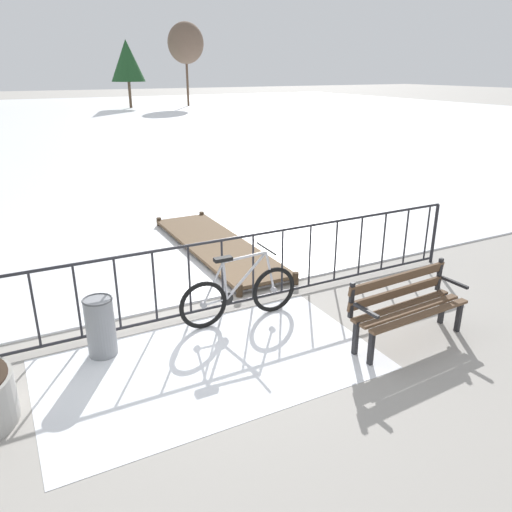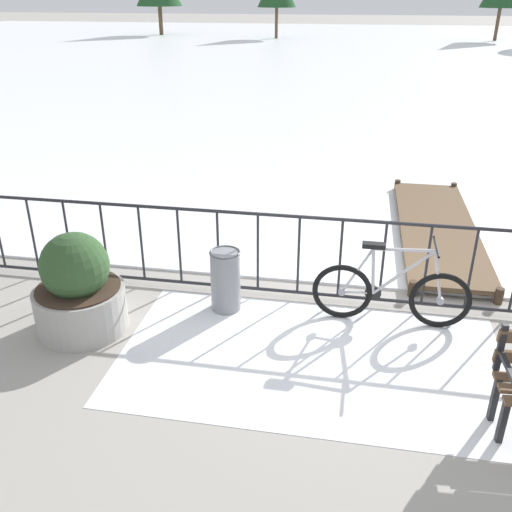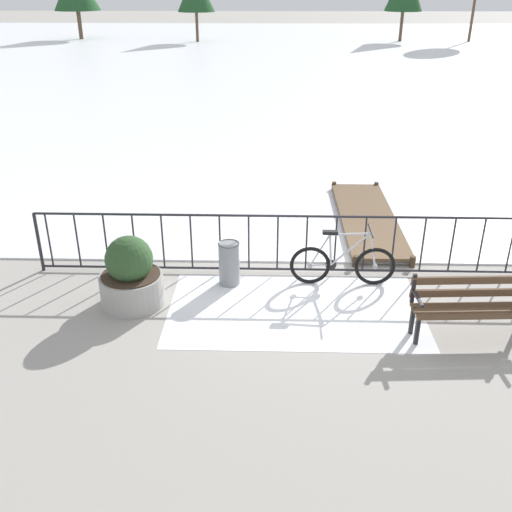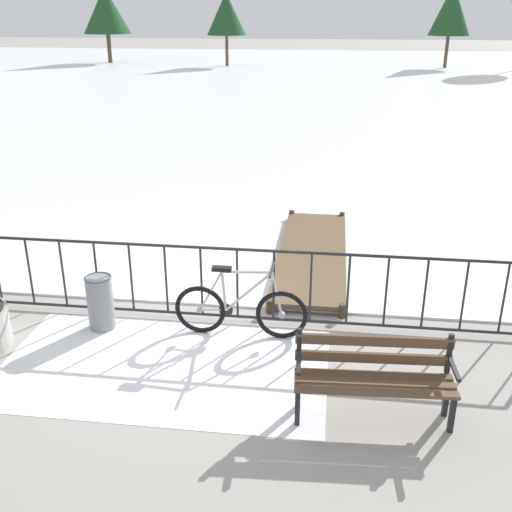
{
  "view_description": "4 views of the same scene",
  "coord_description": "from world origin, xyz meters",
  "px_view_note": "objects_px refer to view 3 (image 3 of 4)",
  "views": [
    {
      "loc": [
        -2.05,
        -5.81,
        3.22
      ],
      "look_at": [
        0.7,
        -0.59,
        0.98
      ],
      "focal_mm": 34.87,
      "sensor_mm": 36.0,
      "label": 1
    },
    {
      "loc": [
        0.08,
        -5.83,
        3.37
      ],
      "look_at": [
        -0.86,
        -0.65,
        0.84
      ],
      "focal_mm": 39.2,
      "sensor_mm": 36.0,
      "label": 2
    },
    {
      "loc": [
        -0.59,
        -8.74,
        4.58
      ],
      "look_at": [
        -0.83,
        -0.48,
        0.55
      ],
      "focal_mm": 40.57,
      "sensor_mm": 36.0,
      "label": 3
    },
    {
      "loc": [
        1.65,
        -7.04,
        3.91
      ],
      "look_at": [
        0.69,
        0.27,
        0.86
      ],
      "focal_mm": 42.14,
      "sensor_mm": 36.0,
      "label": 4
    }
  ],
  "objects_px": {
    "park_bench": "(470,302)",
    "planter_with_shrub": "(131,276)",
    "trash_bin": "(229,263)",
    "bicycle_near_railing": "(342,264)"
  },
  "relations": [
    {
      "from": "park_bench",
      "to": "trash_bin",
      "type": "relative_size",
      "value": 2.22
    },
    {
      "from": "planter_with_shrub",
      "to": "trash_bin",
      "type": "relative_size",
      "value": 1.53
    },
    {
      "from": "bicycle_near_railing",
      "to": "park_bench",
      "type": "relative_size",
      "value": 1.05
    },
    {
      "from": "bicycle_near_railing",
      "to": "planter_with_shrub",
      "type": "xyz_separation_m",
      "value": [
        -3.28,
        -0.72,
        0.11
      ]
    },
    {
      "from": "park_bench",
      "to": "trash_bin",
      "type": "xyz_separation_m",
      "value": [
        -3.43,
        1.39,
        -0.14
      ]
    },
    {
      "from": "park_bench",
      "to": "planter_with_shrub",
      "type": "bearing_deg",
      "value": 171.77
    },
    {
      "from": "bicycle_near_railing",
      "to": "planter_with_shrub",
      "type": "distance_m",
      "value": 3.36
    },
    {
      "from": "bicycle_near_railing",
      "to": "trash_bin",
      "type": "distance_m",
      "value": 1.84
    },
    {
      "from": "bicycle_near_railing",
      "to": "trash_bin",
      "type": "xyz_separation_m",
      "value": [
        -1.84,
        -0.04,
        0.0
      ]
    },
    {
      "from": "bicycle_near_railing",
      "to": "planter_with_shrub",
      "type": "relative_size",
      "value": 1.53
    }
  ]
}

